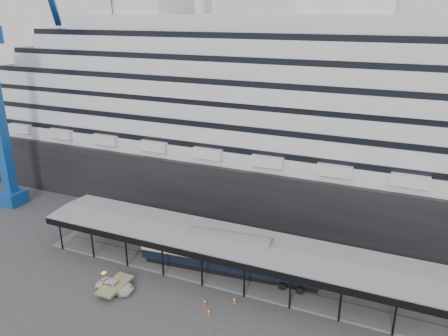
% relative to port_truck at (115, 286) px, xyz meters
% --- Properties ---
extents(ground, '(200.00, 200.00, 0.00)m').
position_rel_port_truck_xyz_m(ground, '(12.47, 4.47, -0.68)').
color(ground, '#3B3B3E').
rests_on(ground, ground).
extents(cruise_ship, '(130.00, 30.00, 43.90)m').
position_rel_port_truck_xyz_m(cruise_ship, '(12.51, 36.47, 17.67)').
color(cruise_ship, black).
rests_on(cruise_ship, ground).
extents(platform_canopy, '(56.00, 9.18, 5.30)m').
position_rel_port_truck_xyz_m(platform_canopy, '(12.47, 9.47, 1.68)').
color(platform_canopy, slate).
rests_on(platform_canopy, ground).
extents(crane_blue, '(22.63, 19.19, 47.60)m').
position_rel_port_truck_xyz_m(crane_blue, '(-32.65, 15.09, 19.28)').
color(crane_blue, '#164EAB').
rests_on(crane_blue, ground).
extents(port_truck, '(4.89, 2.26, 1.36)m').
position_rel_port_truck_xyz_m(port_truck, '(0.00, 0.00, 0.00)').
color(port_truck, silver).
rests_on(port_truck, ground).
extents(pullman_carriage, '(25.00, 5.49, 24.36)m').
position_rel_port_truck_xyz_m(pullman_carriage, '(11.75, 9.47, 2.25)').
color(pullman_carriage, black).
rests_on(pullman_carriage, ground).
extents(traffic_cone_left, '(0.49, 0.49, 0.79)m').
position_rel_port_truck_xyz_m(traffic_cone_left, '(11.63, 1.93, -0.29)').
color(traffic_cone_left, '#EF390D').
rests_on(traffic_cone_left, ground).
extents(traffic_cone_mid, '(0.54, 0.54, 0.82)m').
position_rel_port_truck_xyz_m(traffic_cone_mid, '(12.86, 0.46, -0.27)').
color(traffic_cone_mid, '#DD4A0C').
rests_on(traffic_cone_mid, ground).
extents(traffic_cone_right, '(0.49, 0.49, 0.76)m').
position_rel_port_truck_xyz_m(traffic_cone_right, '(14.74, 3.72, -0.30)').
color(traffic_cone_right, '#E5570C').
rests_on(traffic_cone_right, ground).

